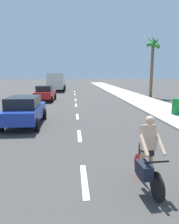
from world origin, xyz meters
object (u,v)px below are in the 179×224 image
(cyclist, at_px, (147,157))
(trash_bin_near, at_px, (177,106))
(parked_car_blue, at_px, (25,110))
(delivery_truck, at_px, (56,82))
(parked_car_red, at_px, (45,93))
(palm_tree_far, at_px, (153,51))

(cyclist, distance_m, trash_bin_near, 9.78)
(cyclist, distance_m, parked_car_blue, 8.09)
(cyclist, distance_m, delivery_truck, 29.13)
(parked_car_blue, relative_size, trash_bin_near, 4.04)
(cyclist, relative_size, parked_car_blue, 0.44)
(parked_car_blue, xyz_separation_m, parked_car_red, (-0.17, 10.09, -0.00))
(parked_car_red, bearing_deg, cyclist, -72.66)
(parked_car_red, xyz_separation_m, palm_tree_far, (11.95, 2.35, 4.46))
(parked_car_blue, xyz_separation_m, trash_bin_near, (9.41, 1.58, -0.19))
(palm_tree_far, bearing_deg, trash_bin_near, -102.29)
(palm_tree_far, xyz_separation_m, trash_bin_near, (-2.36, -10.85, -4.65))
(cyclist, relative_size, parked_car_red, 0.46)
(parked_car_blue, distance_m, trash_bin_near, 9.55)
(parked_car_blue, xyz_separation_m, delivery_truck, (0.07, 22.00, 0.67))
(parked_car_red, distance_m, delivery_truck, 11.94)
(parked_car_blue, height_order, trash_bin_near, parked_car_blue)
(parked_car_blue, bearing_deg, palm_tree_far, 46.26)
(palm_tree_far, bearing_deg, delivery_truck, 140.73)
(trash_bin_near, bearing_deg, parked_car_blue, -170.45)
(parked_car_blue, bearing_deg, trash_bin_near, 9.26)
(delivery_truck, distance_m, palm_tree_far, 15.59)
(parked_car_blue, bearing_deg, cyclist, -57.51)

